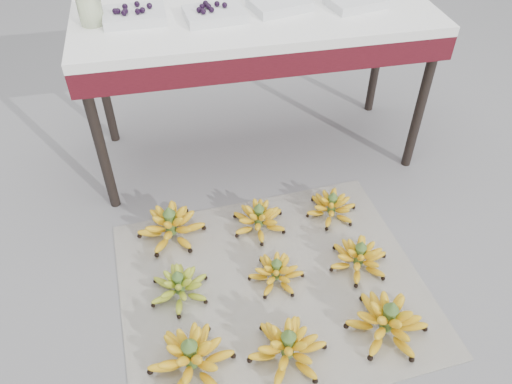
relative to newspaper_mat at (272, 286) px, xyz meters
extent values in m
plane|color=slate|center=(0.09, -0.02, 0.00)|extent=(60.00, 60.00, 0.00)
cube|color=silver|center=(0.00, 0.00, 0.00)|extent=(1.32, 1.13, 0.01)
ellipsoid|color=yellow|center=(-0.37, -0.29, 0.05)|extent=(0.36, 0.36, 0.09)
ellipsoid|color=yellow|center=(-0.37, -0.29, 0.09)|extent=(0.25, 0.25, 0.07)
ellipsoid|color=yellow|center=(-0.37, -0.29, 0.13)|extent=(0.17, 0.17, 0.06)
cylinder|color=#426428|center=(-0.37, -0.29, 0.09)|extent=(0.05, 0.05, 0.13)
cone|color=#426428|center=(-0.37, -0.29, 0.17)|extent=(0.06, 0.06, 0.05)
ellipsoid|color=yellow|center=(-0.02, -0.33, 0.05)|extent=(0.30, 0.30, 0.09)
ellipsoid|color=yellow|center=(-0.02, -0.33, 0.08)|extent=(0.21, 0.21, 0.06)
ellipsoid|color=yellow|center=(-0.02, -0.33, 0.12)|extent=(0.14, 0.14, 0.05)
cylinder|color=#426428|center=(-0.02, -0.33, 0.08)|extent=(0.05, 0.05, 0.12)
cone|color=#426428|center=(-0.02, -0.33, 0.16)|extent=(0.06, 0.06, 0.04)
ellipsoid|color=yellow|center=(0.38, -0.30, 0.05)|extent=(0.40, 0.40, 0.09)
ellipsoid|color=yellow|center=(0.38, -0.30, 0.09)|extent=(0.28, 0.28, 0.07)
ellipsoid|color=yellow|center=(0.38, -0.30, 0.13)|extent=(0.18, 0.18, 0.06)
cylinder|color=#426428|center=(0.38, -0.30, 0.09)|extent=(0.05, 0.05, 0.13)
cone|color=#426428|center=(0.38, -0.30, 0.17)|extent=(0.06, 0.06, 0.05)
ellipsoid|color=olive|center=(-0.38, 0.04, 0.04)|extent=(0.30, 0.30, 0.07)
ellipsoid|color=olive|center=(-0.38, 0.04, 0.07)|extent=(0.21, 0.21, 0.06)
ellipsoid|color=olive|center=(-0.38, 0.04, 0.10)|extent=(0.14, 0.14, 0.05)
cylinder|color=#426428|center=(-0.38, 0.04, 0.07)|extent=(0.04, 0.04, 0.10)
cone|color=#426428|center=(-0.38, 0.04, 0.14)|extent=(0.05, 0.05, 0.04)
ellipsoid|color=yellow|center=(0.02, 0.03, 0.04)|extent=(0.26, 0.26, 0.07)
ellipsoid|color=yellow|center=(0.02, 0.03, 0.07)|extent=(0.18, 0.18, 0.05)
ellipsoid|color=yellow|center=(0.02, 0.03, 0.10)|extent=(0.12, 0.12, 0.04)
cylinder|color=#426428|center=(0.02, 0.03, 0.07)|extent=(0.04, 0.04, 0.09)
cone|color=#426428|center=(0.02, 0.03, 0.13)|extent=(0.04, 0.04, 0.03)
ellipsoid|color=yellow|center=(0.39, 0.03, 0.04)|extent=(0.33, 0.33, 0.08)
ellipsoid|color=yellow|center=(0.39, 0.03, 0.07)|extent=(0.23, 0.23, 0.06)
ellipsoid|color=yellow|center=(0.39, 0.03, 0.11)|extent=(0.15, 0.15, 0.05)
cylinder|color=#426428|center=(0.39, 0.03, 0.07)|extent=(0.04, 0.04, 0.10)
cone|color=#426428|center=(0.39, 0.03, 0.14)|extent=(0.05, 0.05, 0.04)
ellipsoid|color=yellow|center=(-0.39, 0.38, 0.05)|extent=(0.36, 0.36, 0.09)
ellipsoid|color=yellow|center=(-0.39, 0.38, 0.09)|extent=(0.25, 0.25, 0.07)
ellipsoid|color=yellow|center=(-0.39, 0.38, 0.12)|extent=(0.17, 0.17, 0.06)
cylinder|color=#426428|center=(-0.39, 0.38, 0.09)|extent=(0.05, 0.05, 0.12)
cone|color=#426428|center=(-0.39, 0.38, 0.16)|extent=(0.06, 0.06, 0.04)
ellipsoid|color=yellow|center=(0.02, 0.35, 0.04)|extent=(0.30, 0.30, 0.08)
ellipsoid|color=yellow|center=(0.02, 0.35, 0.07)|extent=(0.21, 0.21, 0.06)
ellipsoid|color=yellow|center=(0.02, 0.35, 0.11)|extent=(0.14, 0.14, 0.05)
cylinder|color=#426428|center=(0.02, 0.35, 0.07)|extent=(0.04, 0.04, 0.10)
cone|color=#426428|center=(0.02, 0.35, 0.14)|extent=(0.05, 0.05, 0.04)
ellipsoid|color=yellow|center=(0.37, 0.36, 0.04)|extent=(0.28, 0.28, 0.07)
ellipsoid|color=yellow|center=(0.37, 0.36, 0.07)|extent=(0.20, 0.20, 0.05)
ellipsoid|color=yellow|center=(0.37, 0.36, 0.10)|extent=(0.13, 0.13, 0.04)
cylinder|color=#426428|center=(0.37, 0.36, 0.07)|extent=(0.04, 0.04, 0.10)
cone|color=#426428|center=(0.37, 0.36, 0.13)|extent=(0.05, 0.05, 0.04)
cylinder|color=black|center=(-0.65, 0.65, 0.37)|extent=(0.05, 0.05, 0.75)
cylinder|color=black|center=(0.89, 0.65, 0.37)|extent=(0.05, 0.05, 0.75)
cylinder|color=black|center=(-0.65, 1.20, 0.37)|extent=(0.05, 0.05, 0.75)
cylinder|color=black|center=(0.89, 1.20, 0.37)|extent=(0.05, 0.05, 0.75)
cube|color=#4F0E19|center=(0.12, 0.92, 0.69)|extent=(1.65, 0.66, 0.11)
cube|color=white|center=(0.12, 0.92, 0.77)|extent=(1.65, 0.66, 0.04)
cube|color=silver|center=(-0.41, 0.95, 0.81)|extent=(0.27, 0.20, 0.04)
sphere|color=black|center=(-0.45, 0.92, 0.85)|extent=(0.03, 0.03, 0.03)
sphere|color=black|center=(-0.49, 0.93, 0.85)|extent=(0.03, 0.03, 0.03)
sphere|color=black|center=(-0.45, 0.90, 0.85)|extent=(0.03, 0.03, 0.03)
sphere|color=black|center=(-0.40, 0.99, 0.85)|extent=(0.03, 0.03, 0.03)
sphere|color=black|center=(-0.48, 0.93, 0.85)|extent=(0.03, 0.03, 0.03)
sphere|color=black|center=(-0.38, 0.92, 0.85)|extent=(0.03, 0.03, 0.03)
sphere|color=black|center=(-0.45, 0.97, 0.85)|extent=(0.03, 0.03, 0.03)
sphere|color=black|center=(-0.40, 0.91, 0.85)|extent=(0.03, 0.03, 0.03)
sphere|color=black|center=(-0.34, 0.96, 0.85)|extent=(0.03, 0.03, 0.03)
cube|color=silver|center=(-0.07, 0.89, 0.81)|extent=(0.28, 0.21, 0.04)
sphere|color=black|center=(-0.14, 0.87, 0.84)|extent=(0.02, 0.02, 0.02)
sphere|color=black|center=(-0.10, 0.94, 0.84)|extent=(0.02, 0.02, 0.02)
sphere|color=black|center=(-0.12, 0.91, 0.84)|extent=(0.02, 0.02, 0.02)
sphere|color=black|center=(-0.05, 0.92, 0.84)|extent=(0.02, 0.02, 0.02)
sphere|color=black|center=(-0.12, 0.85, 0.84)|extent=(0.02, 0.02, 0.02)
sphere|color=black|center=(-0.02, 0.90, 0.84)|extent=(0.02, 0.02, 0.02)
sphere|color=black|center=(-0.09, 0.90, 0.84)|extent=(0.02, 0.02, 0.02)
sphere|color=black|center=(-0.10, 0.91, 0.84)|extent=(0.02, 0.02, 0.02)
sphere|color=black|center=(-0.09, 0.86, 0.84)|extent=(0.02, 0.02, 0.02)
cube|color=silver|center=(0.24, 0.94, 0.81)|extent=(0.30, 0.24, 0.04)
cube|color=silver|center=(0.59, 0.90, 0.81)|extent=(0.28, 0.23, 0.04)
cylinder|color=#DFEEBD|center=(-0.59, 0.95, 0.85)|extent=(0.13, 0.13, 0.13)
camera|label=1|loc=(-0.33, -1.24, 1.72)|focal=35.00mm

